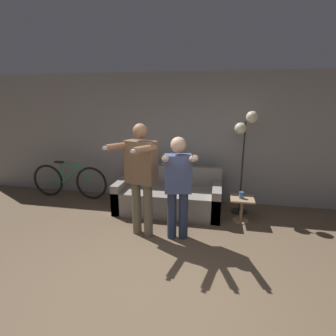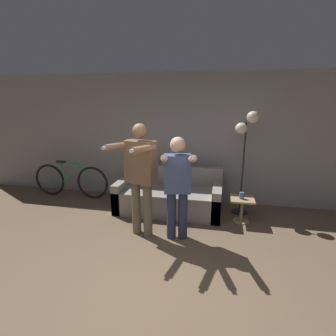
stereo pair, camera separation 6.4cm
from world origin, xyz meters
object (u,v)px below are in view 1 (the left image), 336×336
(cup, at_px, (241,195))
(bicycle, at_px, (69,181))
(person_right, at_px, (178,182))
(person_left, at_px, (141,173))
(couch, at_px, (169,197))
(floor_lamp, at_px, (245,134))
(cat, at_px, (176,162))
(side_table, at_px, (242,205))

(cup, relative_size, bicycle, 0.07)
(person_right, bearing_deg, person_left, 168.16)
(person_right, bearing_deg, couch, 96.99)
(couch, bearing_deg, bicycle, 173.43)
(person_left, xyz_separation_m, cup, (1.55, 0.77, -0.53))
(floor_lamp, bearing_deg, cat, 172.81)
(floor_lamp, distance_m, side_table, 1.24)
(person_left, xyz_separation_m, cat, (0.32, 1.35, -0.14))
(bicycle, bearing_deg, person_left, -32.24)
(couch, xyz_separation_m, person_right, (0.34, -1.01, 0.64))
(couch, bearing_deg, floor_lamp, 7.61)
(side_table, distance_m, cup, 0.19)
(cat, bearing_deg, floor_lamp, -7.19)
(couch, xyz_separation_m, floor_lamp, (1.34, 0.18, 1.21))
(floor_lamp, xyz_separation_m, bicycle, (-3.58, 0.08, -1.11))
(person_left, distance_m, person_right, 0.58)
(bicycle, bearing_deg, cup, -7.99)
(couch, bearing_deg, cup, -10.39)
(person_left, bearing_deg, floor_lamp, 52.43)
(person_right, height_order, cup, person_right)
(cat, relative_size, bicycle, 0.29)
(couch, height_order, floor_lamp, floor_lamp)
(person_left, bearing_deg, cup, 41.73)
(floor_lamp, bearing_deg, person_left, -142.92)
(person_left, relative_size, bicycle, 1.01)
(couch, distance_m, person_left, 1.28)
(couch, bearing_deg, cat, 74.80)
(couch, relative_size, person_left, 1.12)
(person_left, height_order, cat, person_left)
(couch, relative_size, bicycle, 1.13)
(person_left, height_order, cup, person_left)
(person_right, bearing_deg, floor_lamp, 38.37)
(cat, xyz_separation_m, floor_lamp, (1.25, -0.16, 0.60))
(couch, relative_size, person_right, 1.25)
(couch, distance_m, person_right, 1.24)
(cup, bearing_deg, side_table, 59.17)
(person_right, xyz_separation_m, bicycle, (-2.57, 1.27, -0.54))
(couch, distance_m, cup, 1.36)
(cup, height_order, bicycle, bicycle)
(person_right, height_order, side_table, person_right)
(side_table, bearing_deg, person_left, -152.98)
(cup, bearing_deg, floor_lamp, 86.56)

